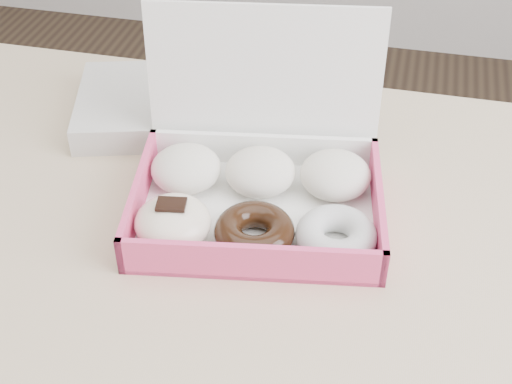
# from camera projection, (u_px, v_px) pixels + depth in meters

# --- Properties ---
(table) EXTENTS (1.20, 0.80, 0.75)m
(table) POSITION_uv_depth(u_px,v_px,m) (186.00, 311.00, 0.79)
(table) COLOR tan
(table) RESTS_ON ground
(donut_box) EXTENTS (0.30, 0.26, 0.20)m
(donut_box) POSITION_uv_depth(u_px,v_px,m) (256.00, 186.00, 0.79)
(donut_box) COLOR white
(donut_box) RESTS_ON table
(newspapers) EXTENTS (0.26, 0.23, 0.04)m
(newspapers) POSITION_uv_depth(u_px,v_px,m) (163.00, 104.00, 0.95)
(newspapers) COLOR silver
(newspapers) RESTS_ON table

